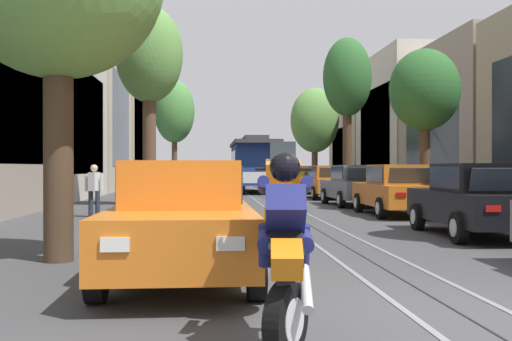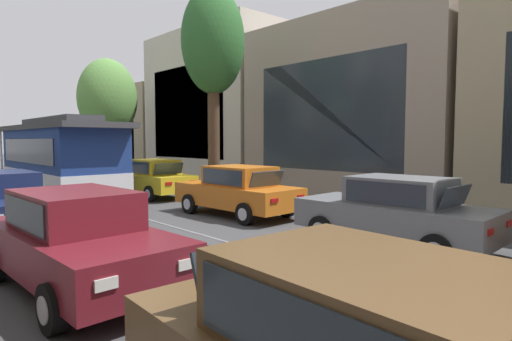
{
  "view_description": "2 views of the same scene",
  "coord_description": "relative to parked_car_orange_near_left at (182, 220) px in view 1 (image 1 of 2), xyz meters",
  "views": [
    {
      "loc": [
        -2.54,
        -5.67,
        1.5
      ],
      "look_at": [
        -0.47,
        22.12,
        1.35
      ],
      "focal_mm": 42.58,
      "sensor_mm": 36.0,
      "label": 1
    },
    {
      "loc": [
        -5.56,
        12.73,
        2.38
      ],
      "look_at": [
        2.37,
        21.41,
        1.55
      ],
      "focal_mm": 29.67,
      "sensor_mm": 36.0,
      "label": 2
    }
  ],
  "objects": [
    {
      "name": "parked_car_orange_fifth_right",
      "position": [
        5.92,
        20.5,
        0.0
      ],
      "size": [
        2.1,
        4.41,
        1.58
      ],
      "color": "orange",
      "rests_on": "ground"
    },
    {
      "name": "building_facade_right",
      "position": [
        13.69,
        20.5,
        3.45
      ],
      "size": [
        5.78,
        51.28,
        10.81
      ],
      "color": "#BCAD93",
      "rests_on": "ground"
    },
    {
      "name": "parked_car_black_second_right",
      "position": [
        6.12,
        4.56,
        0.0
      ],
      "size": [
        2.12,
        4.41,
        1.58
      ],
      "color": "black",
      "rests_on": "ground"
    },
    {
      "name": "street_tree_kerb_right_fourth",
      "position": [
        7.72,
        34.42,
        3.99
      ],
      "size": [
        3.45,
        2.86,
        7.13
      ],
      "color": "brown",
      "rests_on": "ground"
    },
    {
      "name": "parked_car_brown_mid_left",
      "position": [
        -0.18,
        11.69,
        0.0
      ],
      "size": [
        2.12,
        4.41,
        1.58
      ],
      "color": "brown",
      "rests_on": "ground"
    },
    {
      "name": "pedestrian_on_left_pavement",
      "position": [
        -3.12,
        10.37,
        0.09
      ],
      "size": [
        0.55,
        0.41,
        1.58
      ],
      "color": "#282D38",
      "rests_on": "ground"
    },
    {
      "name": "parked_car_yellow_sixth_right",
      "position": [
        6.14,
        26.43,
        0.0
      ],
      "size": [
        2.14,
        4.42,
        1.58
      ],
      "color": "gold",
      "rests_on": "ground"
    },
    {
      "name": "street_tree_kerb_right_second",
      "position": [
        7.61,
        11.92,
        3.26
      ],
      "size": [
        2.41,
        2.11,
        5.51
      ],
      "color": "#4C3826",
      "rests_on": "ground"
    },
    {
      "name": "parked_car_orange_mid_right",
      "position": [
        6.14,
        10.26,
        0.0
      ],
      "size": [
        2.0,
        4.36,
        1.58
      ],
      "color": "orange",
      "rests_on": "ground"
    },
    {
      "name": "motorcycle_with_rider",
      "position": [
        1.02,
        -2.95,
        0.11
      ],
      "size": [
        0.54,
        1.87,
        1.74
      ],
      "color": "black",
      "rests_on": "ground"
    },
    {
      "name": "parked_car_maroon_fourth_left",
      "position": [
        -0.25,
        17.11,
        0.0
      ],
      "size": [
        2.11,
        4.41,
        1.58
      ],
      "color": "maroon",
      "rests_on": "ground"
    },
    {
      "name": "parked_car_navy_fifth_left",
      "position": [
        -0.19,
        22.67,
        0.0
      ],
      "size": [
        2.01,
        4.36,
        1.58
      ],
      "color": "#19234C",
      "rests_on": "ground"
    },
    {
      "name": "street_tree_kerb_left_second",
      "position": [
        -2.0,
        15.6,
        4.9
      ],
      "size": [
        2.6,
        2.28,
        7.76
      ],
      "color": "brown",
      "rests_on": "ground"
    },
    {
      "name": "trolley_track_rails",
      "position": [
        2.92,
        21.32,
        -0.79
      ],
      "size": [
        1.14,
        59.58,
        0.01
      ],
      "color": "gray",
      "rests_on": "ground"
    },
    {
      "name": "parked_car_navy_second_left",
      "position": [
        -0.1,
        6.13,
        0.0
      ],
      "size": [
        2.08,
        4.39,
        1.58
      ],
      "color": "#19234C",
      "rests_on": "ground"
    },
    {
      "name": "parked_car_grey_fourth_right",
      "position": [
        5.97,
        15.08,
        0.0
      ],
      "size": [
        2.1,
        4.41,
        1.58
      ],
      "color": "slate",
      "rests_on": "ground"
    },
    {
      "name": "ground_plane",
      "position": [
        2.92,
        18.17,
        -0.8
      ],
      "size": [
        160.0,
        160.0,
        0.0
      ],
      "primitive_type": "plane",
      "color": "#424244"
    },
    {
      "name": "street_tree_kerb_right_mid",
      "position": [
        7.73,
        24.17,
        5.43
      ],
      "size": [
        2.63,
        2.4,
        8.52
      ],
      "color": "#4C3826",
      "rests_on": "ground"
    },
    {
      "name": "parked_car_orange_near_left",
      "position": [
        0.0,
        0.0,
        0.0
      ],
      "size": [
        2.02,
        4.37,
        1.58
      ],
      "color": "orange",
      "rests_on": "ground"
    },
    {
      "name": "building_facade_left",
      "position": [
        -8.17,
        22.17,
        3.96
      ],
      "size": [
        5.82,
        51.28,
        10.64
      ],
      "color": "tan",
      "rests_on": "ground"
    },
    {
      "name": "cable_car_trolley",
      "position": [
        2.92,
        27.89,
        0.86
      ],
      "size": [
        2.6,
        9.14,
        3.28
      ],
      "color": "navy",
      "rests_on": "ground"
    },
    {
      "name": "street_tree_kerb_left_mid",
      "position": [
        -1.97,
        31.36,
        4.26
      ],
      "size": [
        2.6,
        2.37,
        7.15
      ],
      "color": "brown",
      "rests_on": "ground"
    }
  ]
}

